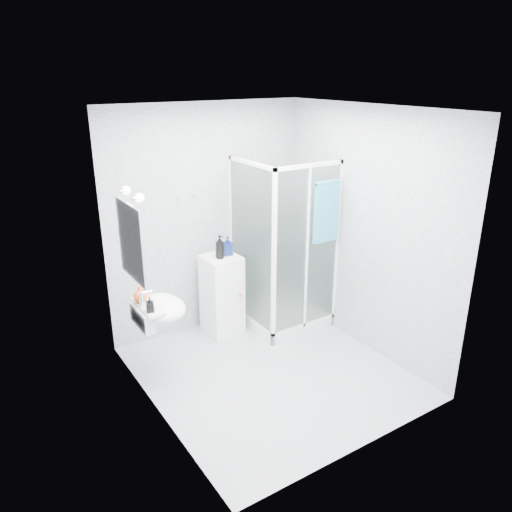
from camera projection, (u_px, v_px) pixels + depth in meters
room at (272, 253)px, 4.65m from camera, size 2.40×2.60×2.60m
shower_enclosure at (281, 291)px, 5.90m from camera, size 0.90×0.95×2.00m
wall_basin at (158, 309)px, 4.68m from camera, size 0.46×0.56×0.35m
mirror at (131, 242)px, 4.34m from camera, size 0.02×0.60×0.70m
vanity_lights at (132, 194)px, 4.21m from camera, size 0.10×0.40×0.08m
wall_hooks at (188, 196)px, 5.40m from camera, size 0.23×0.06×0.03m
storage_cabinet at (222, 295)px, 5.73m from camera, size 0.41×0.42×0.95m
hand_towel at (326, 210)px, 5.36m from camera, size 0.32×0.05×0.68m
shampoo_bottle_a at (220, 247)px, 5.48m from camera, size 0.14×0.14×0.27m
shampoo_bottle_b at (228, 246)px, 5.59m from camera, size 0.12×0.12×0.21m
soap_dispenser_orange at (140, 294)px, 4.65m from camera, size 0.15×0.15×0.16m
soap_dispenser_black at (150, 304)px, 4.46m from camera, size 0.08×0.08×0.15m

